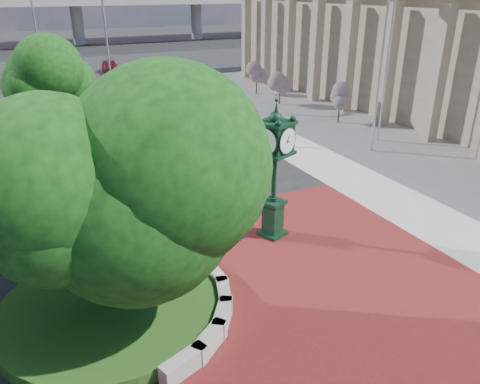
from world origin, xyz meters
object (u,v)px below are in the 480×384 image
flagpole_b (383,48)px  street_lamp_far (37,18)px  flagpole_a (387,61)px  post_clock (274,165)px  street_lamp_near (109,32)px  parked_car (110,66)px

flagpole_b → street_lamp_far: bearing=113.9°
flagpole_a → post_clock: bearing=-147.5°
street_lamp_near → street_lamp_far: (-3.91, 13.38, 0.38)m
parked_car → flagpole_a: size_ratio=0.43×
street_lamp_near → street_lamp_far: 13.94m
parked_car → street_lamp_far: size_ratio=0.40×
flagpole_a → flagpole_b: flagpole_b is taller
flagpole_b → post_clock: bearing=-148.6°
post_clock → flagpole_b: size_ratio=0.46×
post_clock → flagpole_a: bearing=32.5°
parked_car → street_lamp_far: 8.36m
street_lamp_far → post_clock: bearing=-83.5°
flagpole_b → street_lamp_near: size_ratio=1.19×
post_clock → flagpole_a: size_ratio=0.56×
flagpole_a → flagpole_b: (-1.60, -1.27, 0.94)m
parked_car → street_lamp_near: street_lamp_near is taller
parked_car → street_lamp_far: (-6.56, -1.17, 5.05)m
parked_car → flagpole_b: flagpole_b is taller
street_lamp_far → flagpole_a: bearing=-62.8°
street_lamp_near → street_lamp_far: size_ratio=0.93×
flagpole_a → flagpole_b: bearing=-141.5°
parked_car → street_lamp_near: size_ratio=0.43×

